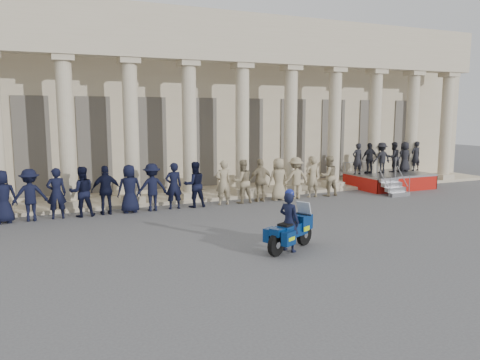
% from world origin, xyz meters
% --- Properties ---
extents(ground, '(90.00, 90.00, 0.00)m').
position_xyz_m(ground, '(0.00, 0.00, 0.00)').
color(ground, '#4C4C4F').
rests_on(ground, ground).
extents(building, '(40.00, 12.50, 9.00)m').
position_xyz_m(building, '(-0.00, 14.74, 4.52)').
color(building, tan).
rests_on(building, ground).
extents(officer_rank, '(19.70, 0.74, 1.96)m').
position_xyz_m(officer_rank, '(-1.66, 6.63, 0.98)').
color(officer_rank, black).
rests_on(officer_rank, ground).
extents(reviewing_stand, '(4.60, 3.89, 2.45)m').
position_xyz_m(reviewing_stand, '(12.27, 7.45, 1.33)').
color(reviewing_stand, gray).
rests_on(reviewing_stand, ground).
extents(motorcycle, '(1.96, 1.33, 1.36)m').
position_xyz_m(motorcycle, '(1.63, -0.60, 0.59)').
color(motorcycle, black).
rests_on(motorcycle, ground).
extents(rider, '(0.66, 0.76, 1.85)m').
position_xyz_m(rider, '(1.53, -0.65, 0.92)').
color(rider, black).
rests_on(rider, ground).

